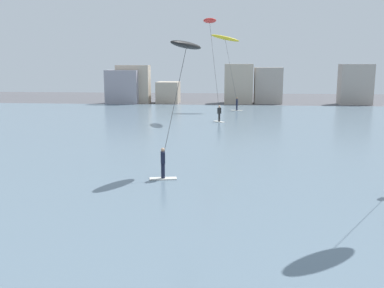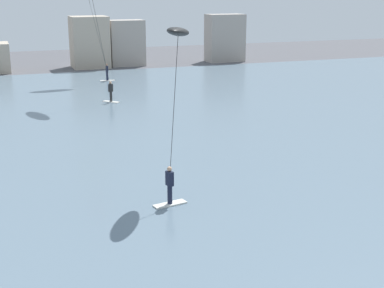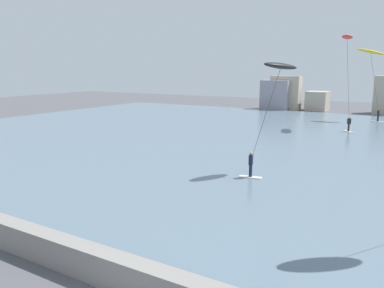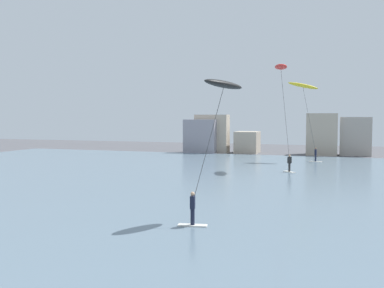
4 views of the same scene
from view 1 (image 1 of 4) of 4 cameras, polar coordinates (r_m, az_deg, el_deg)
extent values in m
cube|color=slate|center=(35.31, 2.35, 0.95)|extent=(84.00, 52.00, 0.10)
cube|color=gray|center=(64.39, -9.04, 7.41)|extent=(4.68, 3.25, 4.87)
cube|color=#B7A893|center=(64.77, -7.71, 7.77)|extent=(4.81, 2.18, 5.57)
cube|color=#B7A893|center=(65.10, -3.14, 6.79)|extent=(3.25, 3.74, 3.12)
cube|color=#B7A893|center=(64.55, 6.13, 7.87)|extent=(4.07, 3.73, 5.74)
cube|color=#A89E93|center=(65.03, 9.97, 7.57)|extent=(4.00, 2.63, 5.23)
cube|color=#A89E93|center=(66.64, 20.67, 7.33)|extent=(4.51, 2.59, 5.73)
cube|color=silver|center=(53.97, 5.90, 4.40)|extent=(1.44, 0.58, 0.06)
cylinder|color=#191E33|center=(53.92, 5.90, 4.84)|extent=(0.20, 0.20, 0.78)
cube|color=#191E33|center=(53.85, 5.92, 5.57)|extent=(0.25, 0.36, 0.60)
sphere|color=#9E7051|center=(53.82, 5.93, 6.01)|extent=(0.20, 0.20, 0.20)
cylinder|color=#333333|center=(53.82, 5.15, 9.54)|extent=(1.59, 0.38, 7.53)
ellipsoid|color=yellow|center=(54.07, 4.37, 13.71)|extent=(3.47, 1.29, 1.29)
cube|color=silver|center=(43.68, 3.59, 2.94)|extent=(1.26, 1.34, 0.06)
cylinder|color=black|center=(43.63, 3.60, 3.48)|extent=(0.20, 0.20, 0.78)
cube|color=black|center=(43.54, 3.61, 4.39)|extent=(0.40, 0.39, 0.60)
sphere|color=tan|center=(43.50, 3.61, 4.92)|extent=(0.20, 0.20, 0.20)
cylinder|color=#333333|center=(44.15, 2.97, 10.12)|extent=(1.16, 1.74, 8.77)
ellipsoid|color=red|center=(45.21, 2.33, 15.89)|extent=(2.04, 3.45, 0.58)
cube|color=silver|center=(22.50, -3.81, -4.55)|extent=(1.46, 0.69, 0.06)
cylinder|color=#191E33|center=(22.40, -3.83, -3.52)|extent=(0.20, 0.20, 0.78)
cube|color=#191E33|center=(22.24, -3.85, -1.80)|extent=(0.28, 0.38, 0.60)
sphere|color=tan|center=(22.15, -3.86, -0.76)|extent=(0.20, 0.20, 0.20)
cylinder|color=#333333|center=(22.63, -2.28, 5.48)|extent=(1.06, 1.86, 5.60)
ellipsoid|color=black|center=(23.40, -0.76, 12.87)|extent=(2.02, 2.82, 0.69)
camera|label=2|loc=(10.26, -79.21, 16.54)|focal=51.30mm
camera|label=3|loc=(5.28, 97.91, 6.21)|focal=35.81mm
camera|label=4|loc=(3.74, 59.76, -6.05)|focal=40.65mm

